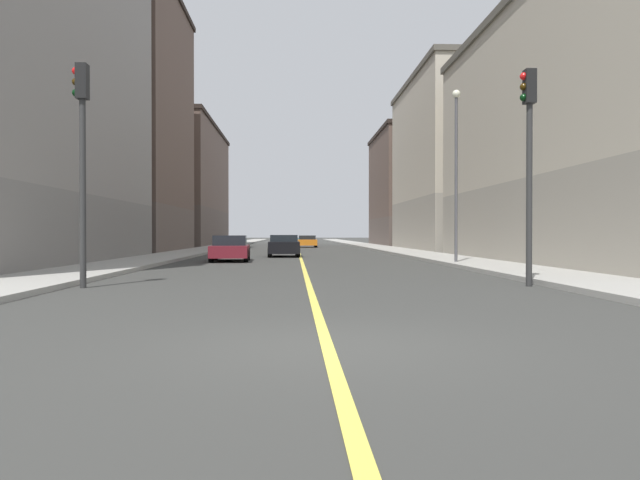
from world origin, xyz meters
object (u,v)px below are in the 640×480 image
Objects in this scene: building_left_mid at (472,165)px; car_maroon at (230,249)px; building_left_far at (423,189)px; building_right_midblock at (109,123)px; car_orange at (307,241)px; building_left_near at (619,132)px; traffic_light_left_near at (529,146)px; traffic_light_right_near at (82,142)px; car_teal at (291,240)px; street_lamp_left_near at (456,159)px; car_black at (284,246)px; building_right_distant at (172,186)px.

car_maroon is at bearing -132.55° from building_left_mid.
building_left_mid is at bearing -90.00° from building_left_far.
building_right_midblock is (-28.92, -22.95, 3.34)m from building_left_far.
car_orange is 31.69m from car_maroon.
building_left_near is 23.37m from building_left_mid.
building_left_mid is 3.26× the size of traffic_light_left_near.
building_left_mid is at bearing 47.45° from car_maroon.
traffic_light_right_near reaches higher than car_teal.
building_left_near is at bearing 3.69° from street_lamp_left_near.
car_black is at bearing -114.78° from building_left_far.
building_left_mid is 18.99m from car_orange.
building_right_midblock reaches higher than street_lamp_left_near.
traffic_light_right_near is (8.62, -31.92, -6.12)m from building_right_midblock.
building_right_midblock is at bearing 105.11° from traffic_light_right_near.
traffic_light_left_near is 47.06m from car_orange.
car_maroon is (-9.41, 15.34, -3.10)m from traffic_light_left_near.
building_right_distant reaches higher than traffic_light_right_near.
building_right_midblock reaches higher than traffic_light_right_near.
car_maroon is 0.94× the size of car_teal.
building_right_distant is (-28.92, 21.31, -0.27)m from building_left_mid.
traffic_light_right_near is at bearing -81.30° from building_right_distant.
street_lamp_left_near is at bearing -176.31° from building_left_near.
building_left_far is 2.22× the size of street_lamp_left_near.
building_right_distant reaches higher than car_teal.
building_left_mid is 36.24m from traffic_light_left_near.
street_lamp_left_near reaches higher than traffic_light_right_near.
car_maroon is (-18.07, -39.53, -5.89)m from building_left_far.
building_left_mid is at bearing -58.42° from car_teal.
traffic_light_left_near is 1.43× the size of car_black.
car_black is at bearing 147.84° from building_left_near.
traffic_light_left_near reaches higher than car_orange.
street_lamp_left_near is (-7.64, -23.84, -2.40)m from building_left_mid.
building_left_near is at bearing 29.93° from traffic_light_right_near.
building_right_distant is at bearing 115.24° from street_lamp_left_near.
building_left_near is 53.21m from building_right_distant.
car_black reaches higher than car_orange.
car_black is at bearing 107.62° from traffic_light_left_near.
building_right_distant is 4.50× the size of traffic_light_right_near.
car_orange is (15.44, -9.64, -6.28)m from building_right_distant.
street_lamp_left_near is (21.28, -45.15, -2.14)m from building_right_distant.
building_left_mid is at bearing 6.13° from building_right_midblock.
traffic_light_left_near is 1.00× the size of traffic_light_right_near.
traffic_light_left_near is at bearing -98.96° from building_left_far.
car_black is (-1.98, -25.30, 0.07)m from car_orange.
traffic_light_left_near is 1.44× the size of car_orange.
traffic_light_left_near is at bearing -58.48° from car_maroon.
building_left_near is 14.72m from traffic_light_left_near.
building_left_far is at bearing 31.22° from car_orange.
building_left_far is 37.33m from car_black.
traffic_light_right_near is 1.24× the size of car_teal.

